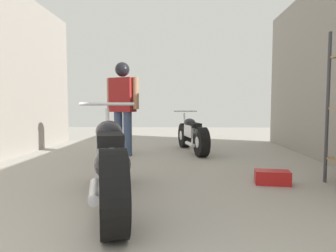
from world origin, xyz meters
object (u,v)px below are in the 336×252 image
motorcycle_maroon_cruiser (110,162)px  motorcycle_black_naked (193,135)px  mechanic_in_blue (123,100)px  red_toolbox (272,177)px

motorcycle_maroon_cruiser → motorcycle_black_naked: bearing=74.2°
motorcycle_black_naked → motorcycle_maroon_cruiser: bearing=-105.8°
motorcycle_maroon_cruiser → mechanic_in_blue: mechanic_in_blue is taller
motorcycle_maroon_cruiser → mechanic_in_blue: 2.83m
motorcycle_maroon_cruiser → red_toolbox: 1.96m
motorcycle_maroon_cruiser → mechanic_in_blue: (-0.41, 2.73, 0.62)m
motorcycle_maroon_cruiser → red_toolbox: (1.75, 0.82, -0.33)m
motorcycle_black_naked → mechanic_in_blue: (-1.32, -0.48, 0.69)m
motorcycle_black_naked → red_toolbox: 2.55m
motorcycle_maroon_cruiser → motorcycle_black_naked: 3.34m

